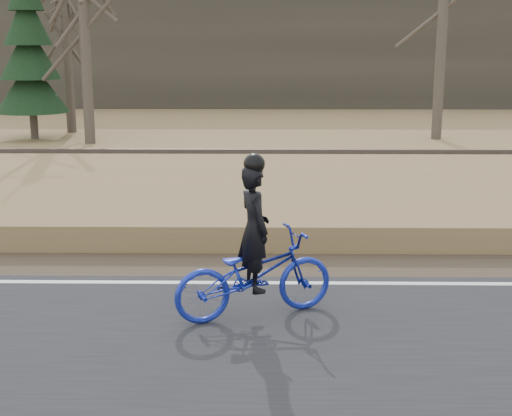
{
  "coord_description": "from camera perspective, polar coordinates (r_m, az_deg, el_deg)",
  "views": [
    {
      "loc": [
        0.58,
        -9.51,
        3.44
      ],
      "look_at": [
        0.44,
        0.5,
        1.1
      ],
      "focal_mm": 50.0,
      "sensor_mm": 36.0,
      "label": 1
    }
  ],
  "objects": [
    {
      "name": "bare_tree_near_left",
      "position": [
        25.31,
        -13.59,
        14.05
      ],
      "size": [
        0.36,
        0.36,
        7.99
      ],
      "primitive_type": "cylinder",
      "color": "#4F463A",
      "rests_on": "ground"
    },
    {
      "name": "railroad",
      "position": [
        17.76,
        -1.1,
        3.71
      ],
      "size": [
        120.0,
        2.4,
        0.29
      ],
      "color": "black",
      "rests_on": "ballast"
    },
    {
      "name": "bare_tree_left",
      "position": [
        28.71,
        -14.94,
        13.3
      ],
      "size": [
        0.36,
        0.36,
        7.46
      ],
      "primitive_type": "cylinder",
      "color": "#4F463A",
      "rests_on": "ground"
    },
    {
      "name": "cyclist",
      "position": [
        8.9,
        -0.14,
        -4.65
      ],
      "size": [
        2.19,
        1.44,
        2.07
      ],
      "rotation": [
        0.0,
        0.0,
        1.95
      ],
      "color": "#16259A",
      "rests_on": "road"
    },
    {
      "name": "shoulder",
      "position": [
        11.26,
        -2.22,
        -4.54
      ],
      "size": [
        120.0,
        1.6,
        0.04
      ],
      "primitive_type": "cube",
      "color": "#473A2B",
      "rests_on": "ground"
    },
    {
      "name": "conifer",
      "position": [
        27.08,
        -17.7,
        11.66
      ],
      "size": [
        2.6,
        2.6,
        6.39
      ],
      "color": "#4F463A",
      "rests_on": "ground"
    },
    {
      "name": "embankment",
      "position": [
        14.1,
        -1.6,
        -0.06
      ],
      "size": [
        120.0,
        5.0,
        0.44
      ],
      "primitive_type": "cube",
      "color": "brown",
      "rests_on": "ground"
    },
    {
      "name": "ground",
      "position": [
        10.13,
        -2.57,
        -6.71
      ],
      "size": [
        120.0,
        120.0,
        0.0
      ],
      "primitive_type": "plane",
      "color": "brown",
      "rests_on": "ground"
    },
    {
      "name": "edge_line",
      "position": [
        10.3,
        -2.51,
        -5.99
      ],
      "size": [
        120.0,
        0.12,
        0.01
      ],
      "primitive_type": "cube",
      "color": "silver",
      "rests_on": "road"
    },
    {
      "name": "ballast",
      "position": [
        17.81,
        -1.1,
        2.75
      ],
      "size": [
        120.0,
        3.0,
        0.45
      ],
      "primitive_type": "cube",
      "color": "slate",
      "rests_on": "ground"
    },
    {
      "name": "road",
      "position": [
        7.82,
        -3.65,
        -12.73
      ],
      "size": [
        120.0,
        6.0,
        0.06
      ],
      "primitive_type": "cube",
      "color": "black",
      "rests_on": "ground"
    },
    {
      "name": "treeline_backdrop",
      "position": [
        39.52,
        -0.06,
        12.5
      ],
      "size": [
        120.0,
        4.0,
        6.0
      ],
      "primitive_type": "cube",
      "color": "#383328",
      "rests_on": "ground"
    }
  ]
}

